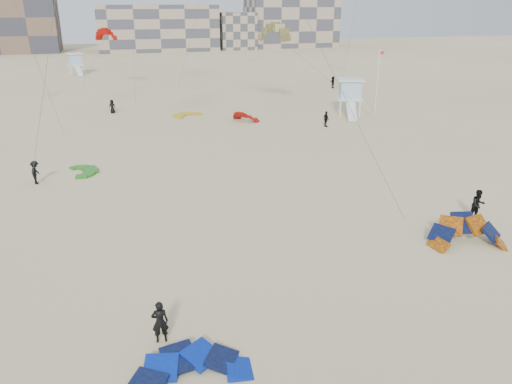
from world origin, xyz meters
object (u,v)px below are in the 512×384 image
object	(u,v)px
kite_ground_blue	(188,378)
kitesurfer_main	(160,322)
lifeguard_tower_near	(350,97)
kite_ground_orange	(466,244)

from	to	relation	value
kite_ground_blue	kitesurfer_main	xyz separation A→B (m)	(-0.68, 2.35, 0.89)
kitesurfer_main	lifeguard_tower_near	xyz separation A→B (m)	(25.79, 36.70, 1.18)
kitesurfer_main	lifeguard_tower_near	size ratio (longest dim) A/B	0.29
kite_ground_blue	lifeguard_tower_near	bearing A→B (deg)	45.95
kitesurfer_main	kite_ground_orange	bearing A→B (deg)	-163.65
kite_ground_blue	lifeguard_tower_near	xyz separation A→B (m)	(25.10, 39.05, 2.07)
kitesurfer_main	lifeguard_tower_near	distance (m)	44.87
lifeguard_tower_near	kite_ground_orange	bearing A→B (deg)	-85.68
kite_ground_orange	kite_ground_blue	bearing A→B (deg)	-147.70
kite_ground_orange	kitesurfer_main	size ratio (longest dim) A/B	2.32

